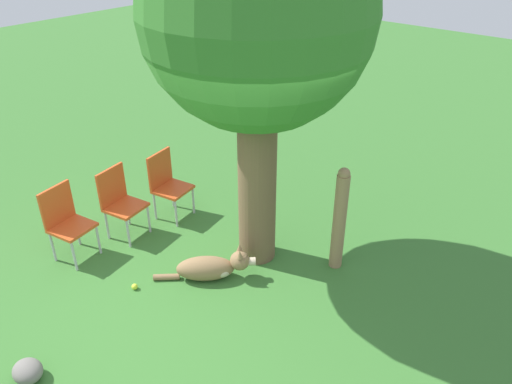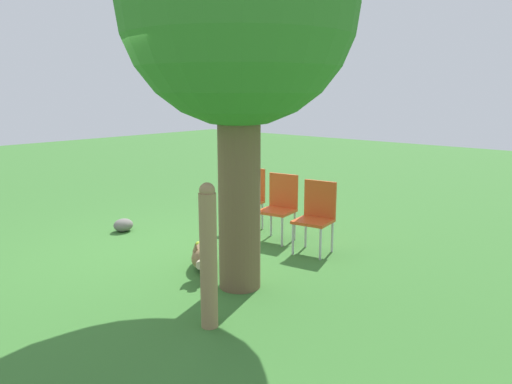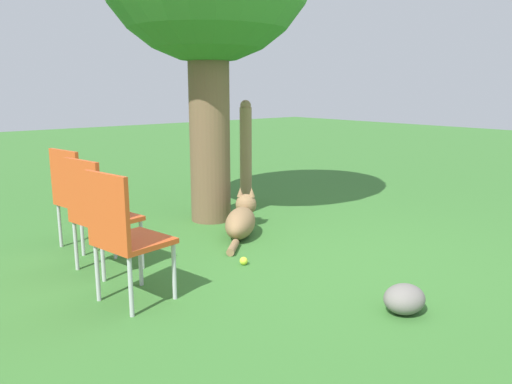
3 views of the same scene
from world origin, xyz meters
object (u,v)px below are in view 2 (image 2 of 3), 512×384
at_px(red_chair_1, 280,203).
at_px(tennis_ball, 198,244).
at_px(dog, 204,256).
at_px(oak_tree, 238,12).
at_px(red_chair_0, 248,195).
at_px(red_chair_2, 316,213).
at_px(fence_post, 208,256).

xyz_separation_m(red_chair_1, tennis_ball, (0.98, -0.61, -0.48)).
relative_size(dog, tennis_ball, 13.44).
height_order(oak_tree, red_chair_0, oak_tree).
xyz_separation_m(red_chair_0, red_chair_2, (0.22, 1.38, 0.00)).
bearing_deg(fence_post, dog, -130.78).
distance_m(oak_tree, fence_post, 2.34).
xyz_separation_m(dog, red_chair_0, (-1.63, -0.78, 0.36)).
distance_m(red_chair_2, tennis_ball, 1.64).
bearing_deg(tennis_ball, oak_tree, 64.99).
xyz_separation_m(fence_post, tennis_ball, (-1.49, -1.80, -0.62)).
xyz_separation_m(oak_tree, red_chair_2, (-1.50, -0.07, -2.28)).
bearing_deg(red_chair_0, fence_post, 26.65).
distance_m(fence_post, red_chair_0, 3.20).
relative_size(red_chair_2, tennis_ball, 13.50).
relative_size(fence_post, red_chair_0, 1.41).
bearing_deg(red_chair_0, red_chair_1, 71.34).
distance_m(oak_tree, dog, 2.72).
distance_m(red_chair_1, tennis_ball, 1.25).
height_order(red_chair_0, tennis_ball, red_chair_0).
height_order(fence_post, red_chair_2, fence_post).
relative_size(oak_tree, dog, 4.39).
height_order(dog, red_chair_2, red_chair_2).
bearing_deg(fence_post, oak_tree, -153.11).
xyz_separation_m(red_chair_0, red_chair_1, (0.11, 0.69, 0.00)).
xyz_separation_m(red_chair_0, tennis_ball, (1.09, 0.08, -0.48)).
relative_size(oak_tree, red_chair_2, 4.37).
height_order(red_chair_1, red_chair_2, same).
bearing_deg(red_chair_0, tennis_ball, -5.38).
xyz_separation_m(dog, fence_post, (0.95, 1.10, 0.50)).
relative_size(fence_post, tennis_ball, 19.10).
bearing_deg(red_chair_2, red_chair_0, -108.66).
bearing_deg(red_chair_1, fence_post, 16.33).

